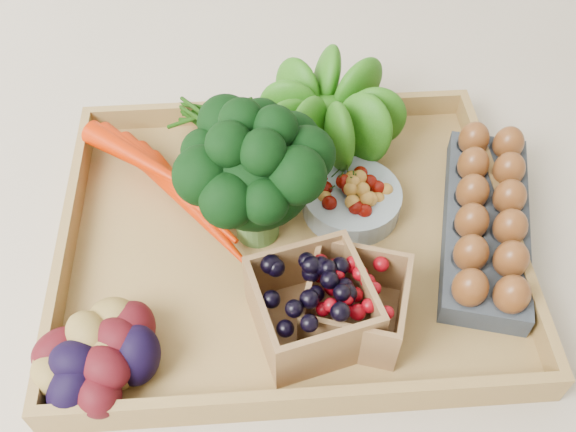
{
  "coord_description": "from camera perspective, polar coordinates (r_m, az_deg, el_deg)",
  "views": [
    {
      "loc": [
        -0.03,
        -0.48,
        0.66
      ],
      "look_at": [
        0.0,
        0.0,
        0.06
      ],
      "focal_mm": 40.0,
      "sensor_mm": 36.0,
      "label": 1
    }
  ],
  "objects": [
    {
      "name": "ground",
      "position": [
        0.81,
        0.0,
        -2.65
      ],
      "size": [
        4.0,
        4.0,
        0.0
      ],
      "primitive_type": "plane",
      "color": "beige",
      "rests_on": "ground"
    },
    {
      "name": "tray",
      "position": [
        0.81,
        0.0,
        -2.34
      ],
      "size": [
        0.55,
        0.45,
        0.01
      ],
      "primitive_type": "cube",
      "color": "#AC8648",
      "rests_on": "ground"
    },
    {
      "name": "carrots",
      "position": [
        0.84,
        -10.15,
        2.8
      ],
      "size": [
        0.22,
        0.16,
        0.05
      ],
      "primitive_type": null,
      "color": "#C52300",
      "rests_on": "tray"
    },
    {
      "name": "lettuce",
      "position": [
        0.87,
        3.56,
        9.4
      ],
      "size": [
        0.13,
        0.13,
        0.13
      ],
      "primitive_type": "sphere",
      "color": "#1D5B0E",
      "rests_on": "tray"
    },
    {
      "name": "broccoli",
      "position": [
        0.76,
        -2.89,
        1.82
      ],
      "size": [
        0.18,
        0.18,
        0.14
      ],
      "primitive_type": null,
      "color": "black",
      "rests_on": "tray"
    },
    {
      "name": "cherry_bowl",
      "position": [
        0.82,
        5.67,
        1.39
      ],
      "size": [
        0.13,
        0.13,
        0.03
      ],
      "primitive_type": "cylinder",
      "color": "#8C9EA5",
      "rests_on": "tray"
    },
    {
      "name": "egg_carton",
      "position": [
        0.83,
        17.12,
        -0.68
      ],
      "size": [
        0.17,
        0.3,
        0.03
      ],
      "primitive_type": "cube",
      "rotation": [
        0.0,
        0.0,
        -0.27
      ],
      "color": "#393F49",
      "rests_on": "tray"
    },
    {
      "name": "potatoes",
      "position": [
        0.7,
        -16.66,
        -11.31
      ],
      "size": [
        0.15,
        0.15,
        0.08
      ],
      "primitive_type": null,
      "color": "#3E090F",
      "rests_on": "tray"
    },
    {
      "name": "punnet_blackberry",
      "position": [
        0.7,
        2.15,
        -8.09
      ],
      "size": [
        0.15,
        0.15,
        0.08
      ],
      "primitive_type": "cube",
      "rotation": [
        0.0,
        0.0,
        0.25
      ],
      "color": "black",
      "rests_on": "tray"
    },
    {
      "name": "punnet_raspberry",
      "position": [
        0.71,
        6.01,
        -7.66
      ],
      "size": [
        0.13,
        0.13,
        0.07
      ],
      "primitive_type": "cube",
      "rotation": [
        0.0,
        0.0,
        -0.3
      ],
      "color": "maroon",
      "rests_on": "tray"
    }
  ]
}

